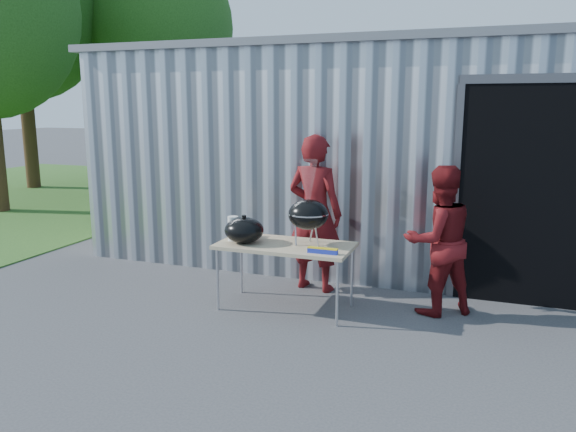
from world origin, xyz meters
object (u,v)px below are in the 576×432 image
at_px(folding_table, 285,247).
at_px(kettle_grill, 308,207).
at_px(person_cook, 315,213).
at_px(person_bystander, 439,241).

height_order(folding_table, kettle_grill, kettle_grill).
xyz_separation_m(folding_table, person_cook, (0.10, 0.77, 0.25)).
height_order(folding_table, person_bystander, person_bystander).
height_order(person_cook, person_bystander, person_cook).
xyz_separation_m(kettle_grill, person_bystander, (1.37, 0.39, -0.35)).
xyz_separation_m(folding_table, person_bystander, (1.61, 0.46, 0.11)).
height_order(kettle_grill, person_bystander, kettle_grill).
bearing_deg(kettle_grill, person_cook, 101.69).
height_order(folding_table, person_cook, person_cook).
distance_m(folding_table, kettle_grill, 0.52).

